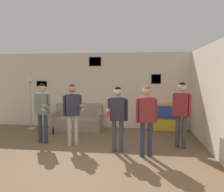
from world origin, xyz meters
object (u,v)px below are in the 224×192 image
couch (77,121)px  bottle_on_floor (53,131)px  floor_lamp (30,94)px  person_watcher_holding_cup (118,112)px  person_player_foreground_center (72,108)px  person_player_foreground_left (42,107)px  bookshelf (165,118)px  person_spectator_far_right (182,108)px  person_spectator_near_bookshelf (146,114)px

couch → bottle_on_floor: couch is taller
floor_lamp → bottle_on_floor: size_ratio=6.52×
couch → person_watcher_holding_cup: bearing=-52.1°
floor_lamp → bottle_on_floor: floor_lamp is taller
floor_lamp → person_player_foreground_center: floor_lamp is taller
person_player_foreground_left → person_player_foreground_center: size_ratio=1.00×
person_player_foreground_center → bottle_on_floor: 1.67m
couch → bookshelf: (3.06, 0.20, 0.15)m
person_watcher_holding_cup → bottle_on_floor: bearing=148.6°
person_watcher_holding_cup → person_spectator_far_right: size_ratio=0.94×
bottle_on_floor → person_spectator_near_bookshelf: bearing=-28.5°
couch → bottle_on_floor: bearing=-127.2°
person_player_foreground_left → bottle_on_floor: person_player_foreground_left is taller
person_player_foreground_left → bottle_on_floor: size_ratio=6.01×
couch → person_spectator_near_bookshelf: size_ratio=1.06×
bookshelf → person_player_foreground_left: 4.06m
couch → bookshelf: bookshelf is taller
person_watcher_holding_cup → person_spectator_near_bookshelf: 0.73m
couch → person_player_foreground_left: person_player_foreground_left is taller
person_player_foreground_left → bottle_on_floor: bearing=94.9°
couch → bookshelf: 3.07m
floor_lamp → person_spectator_far_right: (4.88, -1.45, -0.16)m
couch → person_player_foreground_left: 1.88m
person_spectator_near_bookshelf → couch: bearing=135.0°
floor_lamp → person_player_foreground_center: size_ratio=1.09×
bottle_on_floor → floor_lamp: bearing=150.2°
person_spectator_near_bookshelf → bottle_on_floor: (-2.92, 1.58, -0.91)m
bottle_on_floor → bookshelf: bearing=14.7°
couch → bookshelf: bearing=3.7°
person_player_foreground_left → person_spectator_near_bookshelf: 2.92m
bookshelf → person_spectator_far_right: bearing=-83.7°
person_spectator_near_bookshelf → bottle_on_floor: size_ratio=5.97×
couch → person_spectator_far_right: person_spectator_far_right is taller
couch → person_watcher_holding_cup: (1.65, -2.12, 0.71)m
person_player_foreground_center → floor_lamp: bearing=141.7°
floor_lamp → person_spectator_near_bookshelf: (3.96, -2.18, -0.21)m
bookshelf → person_spectator_near_bookshelf: bearing=-105.8°
person_player_foreground_center → bottle_on_floor: person_player_foreground_center is taller
bookshelf → person_spectator_near_bookshelf: person_spectator_near_bookshelf is taller
bookshelf → person_player_foreground_left: bearing=-152.5°
bookshelf → floor_lamp: bearing=-175.6°
bookshelf → floor_lamp: 4.76m
floor_lamp → person_player_foreground_left: (1.13, -1.50, -0.20)m
person_watcher_holding_cup → bottle_on_floor: (-2.23, 1.36, -0.89)m
person_spectator_near_bookshelf → bottle_on_floor: person_spectator_near_bookshelf is taller
floor_lamp → person_player_foreground_left: bearing=-53.1°
person_spectator_near_bookshelf → bottle_on_floor: 3.44m
person_player_foreground_center → person_spectator_near_bookshelf: size_ratio=1.01×
bookshelf → person_player_foreground_left: size_ratio=0.61×
person_spectator_far_right → bottle_on_floor: 4.04m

